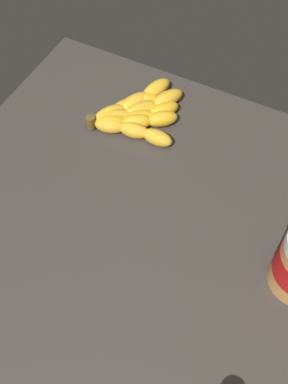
# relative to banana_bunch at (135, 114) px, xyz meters

# --- Properties ---
(ground_plane) EXTENTS (0.90, 0.77, 0.04)m
(ground_plane) POSITION_rel_banana_bunch_xyz_m (-0.16, 0.22, -0.04)
(ground_plane) COLOR #38332D
(banana_bunch) EXTENTS (0.19, 0.21, 0.03)m
(banana_bunch) POSITION_rel_banana_bunch_xyz_m (0.00, 0.00, 0.00)
(banana_bunch) COLOR gold
(banana_bunch) RESTS_ON ground_plane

